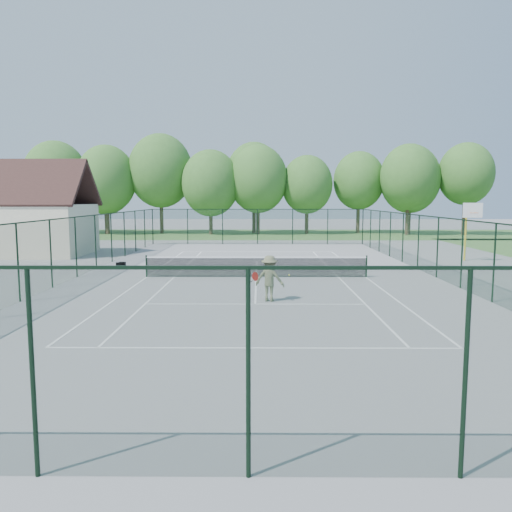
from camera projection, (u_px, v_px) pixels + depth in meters
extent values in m
plane|color=gray|center=(256.00, 277.00, 24.95)|extent=(140.00, 140.00, 0.00)
cube|color=#53853C|center=(258.00, 234.00, 54.75)|extent=(80.00, 16.00, 0.01)
cube|color=white|center=(257.00, 252.00, 36.76)|extent=(10.97, 0.08, 0.01)
cube|color=white|center=(253.00, 348.00, 13.15)|extent=(10.97, 0.08, 0.01)
cube|color=white|center=(257.00, 261.00, 31.31)|extent=(8.23, 0.08, 0.01)
cube|color=white|center=(255.00, 304.00, 18.59)|extent=(8.23, 0.08, 0.01)
cube|color=white|center=(366.00, 277.00, 24.91)|extent=(0.08, 23.77, 0.01)
cube|color=white|center=(147.00, 277.00, 24.99)|extent=(0.08, 23.77, 0.01)
cube|color=white|center=(338.00, 277.00, 24.92)|extent=(0.08, 23.77, 0.01)
cube|color=white|center=(174.00, 277.00, 24.98)|extent=(0.08, 23.77, 0.01)
cube|color=white|center=(256.00, 277.00, 24.95)|extent=(0.08, 12.80, 0.01)
cylinder|color=black|center=(146.00, 266.00, 24.92)|extent=(0.08, 0.08, 1.10)
cylinder|color=black|center=(366.00, 266.00, 24.85)|extent=(0.08, 0.08, 1.10)
cube|color=black|center=(256.00, 267.00, 24.89)|extent=(11.00, 0.02, 0.96)
cube|color=white|center=(256.00, 257.00, 24.84)|extent=(11.00, 0.05, 0.07)
cube|color=#1C3D27|center=(258.00, 227.00, 42.66)|extent=(18.00, 0.02, 3.00)
cube|color=#1C3D27|center=(248.00, 375.00, 6.90)|extent=(18.00, 0.02, 3.00)
cube|color=#1C3D27|center=(438.00, 247.00, 24.72)|extent=(0.02, 36.00, 3.00)
cube|color=#1C3D27|center=(76.00, 247.00, 24.84)|extent=(0.02, 36.00, 3.00)
cube|color=black|center=(258.00, 209.00, 42.49)|extent=(18.00, 0.05, 0.05)
cube|color=black|center=(248.00, 268.00, 6.73)|extent=(18.00, 0.05, 0.05)
cube|color=black|center=(439.00, 217.00, 24.55)|extent=(0.05, 36.00, 0.05)
cube|color=black|center=(75.00, 217.00, 24.67)|extent=(0.05, 36.00, 0.05)
cube|color=#F0E8C4|center=(28.00, 230.00, 34.79)|extent=(8.00, 6.00, 3.50)
cube|color=#3F2621|center=(35.00, 183.00, 35.90)|extent=(8.60, 3.27, 3.27)
cube|color=#3F2621|center=(15.00, 182.00, 32.92)|extent=(8.60, 3.27, 3.27)
cylinder|color=#4A3827|center=(108.00, 215.00, 54.62)|extent=(0.40, 0.40, 4.20)
ellipsoid|color=#478134|center=(106.00, 179.00, 54.17)|extent=(6.40, 6.40, 7.40)
cylinder|color=#4A3827|center=(258.00, 215.00, 54.51)|extent=(0.40, 0.40, 4.20)
ellipsoid|color=#478134|center=(258.00, 179.00, 54.06)|extent=(6.40, 6.40, 7.40)
cylinder|color=#4A3827|center=(409.00, 215.00, 54.40)|extent=(0.40, 0.40, 4.20)
ellipsoid|color=#478134|center=(410.00, 179.00, 53.95)|extent=(6.40, 6.40, 7.40)
cylinder|color=yellow|center=(466.00, 233.00, 31.42)|extent=(0.12, 0.12, 3.50)
cube|color=yellow|center=(470.00, 208.00, 30.79)|extent=(0.08, 0.90, 0.08)
cube|color=white|center=(473.00, 210.00, 30.36)|extent=(1.20, 0.05, 0.90)
torus|color=orange|center=(474.00, 213.00, 30.15)|extent=(0.48, 0.48, 0.02)
cube|color=black|center=(122.00, 264.00, 28.67)|extent=(0.39, 0.27, 0.29)
cube|color=black|center=(119.00, 265.00, 28.50)|extent=(0.42, 0.34, 0.28)
imported|color=#5C5F43|center=(270.00, 278.00, 19.06)|extent=(1.28, 0.96, 1.76)
sphere|color=gold|center=(289.00, 275.00, 19.44)|extent=(0.07, 0.07, 0.07)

